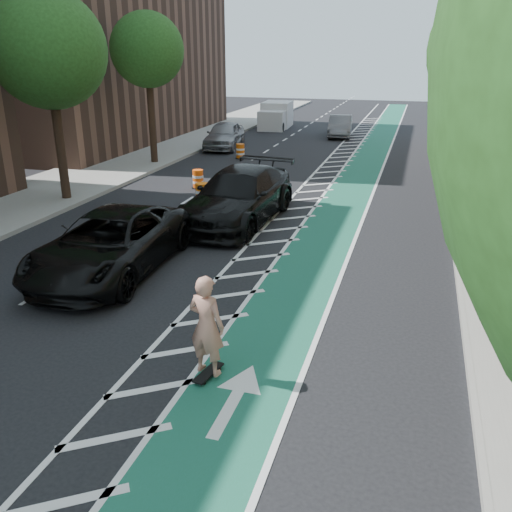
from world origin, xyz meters
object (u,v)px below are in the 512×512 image
at_px(skateboarder, 207,325).
at_px(suv_far, 239,196).
at_px(suv_near, 110,243).
at_px(barrel_a, 202,195).

relative_size(skateboarder, suv_far, 0.31).
height_order(skateboarder, suv_far, skateboarder).
xyz_separation_m(skateboarder, suv_far, (-2.58, 9.65, -0.16)).
bearing_deg(suv_near, barrel_a, 88.42).
xyz_separation_m(skateboarder, suv_near, (-4.47, 4.12, -0.26)).
height_order(suv_far, barrel_a, suv_far).
bearing_deg(suv_far, skateboarder, -71.04).
bearing_deg(suv_near, skateboarder, -45.27).
bearing_deg(barrel_a, suv_far, -36.67).
distance_m(skateboarder, suv_far, 9.99).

